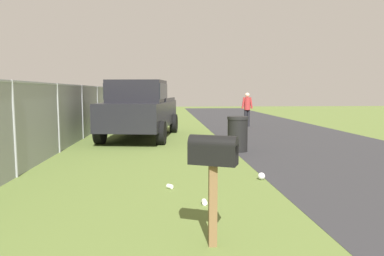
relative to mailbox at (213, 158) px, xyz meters
name	(u,v)px	position (x,y,z in m)	size (l,w,h in m)	color
mailbox	(213,158)	(0.00, 0.00, 0.00)	(0.39, 0.56, 1.24)	brown
pickup_truck	(140,108)	(9.12, 1.42, 0.11)	(5.30, 2.83, 2.09)	black
trash_bin	(238,134)	(6.06, -1.54, -0.49)	(0.59, 0.59, 1.00)	black
pedestrian	(247,107)	(13.02, -3.45, -0.05)	(0.30, 0.57, 1.64)	black
fence_section	(40,120)	(4.83, 3.49, 0.04)	(20.15, 0.07, 1.93)	#9EA3A8
litter_cup_by_mailbox	(170,186)	(2.34, 0.44, -0.95)	(0.08, 0.08, 0.10)	white
litter_bag_far_scatter	(261,176)	(2.83, -1.34, -0.92)	(0.14, 0.14, 0.14)	silver
litter_cup_midfield_a	(204,202)	(1.41, -0.07, -0.95)	(0.08, 0.08, 0.10)	white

